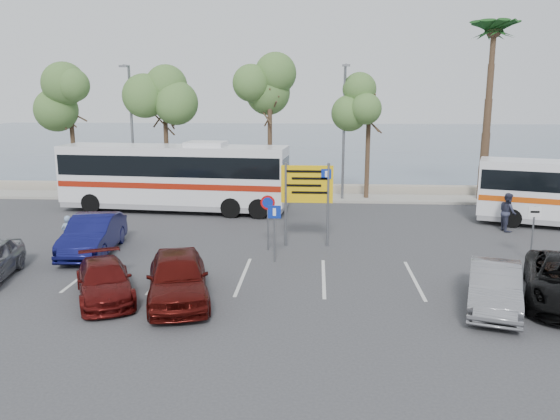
# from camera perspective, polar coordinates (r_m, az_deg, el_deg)

# --- Properties ---
(ground) EXTENTS (120.00, 120.00, 0.00)m
(ground) POSITION_cam_1_polar(r_m,az_deg,el_deg) (20.69, -0.19, -6.09)
(ground) COLOR #37373A
(ground) RESTS_ON ground
(kerb_strip) EXTENTS (44.00, 2.40, 0.15)m
(kerb_strip) POSITION_cam_1_polar(r_m,az_deg,el_deg) (34.24, 1.46, 1.29)
(kerb_strip) COLOR #9C988E
(kerb_strip) RESTS_ON ground
(seawall) EXTENTS (48.00, 0.80, 0.60)m
(seawall) POSITION_cam_1_polar(r_m,az_deg,el_deg) (36.17, 1.60, 2.23)
(seawall) COLOR #A39682
(seawall) RESTS_ON ground
(sea) EXTENTS (140.00, 140.00, 0.00)m
(sea) POSITION_cam_1_polar(r_m,az_deg,el_deg) (79.89, 2.87, 7.34)
(sea) COLOR #42556A
(sea) RESTS_ON ground
(tree_far_left) EXTENTS (3.20, 3.20, 7.60)m
(tree_far_left) POSITION_cam_1_polar(r_m,az_deg,el_deg) (36.97, -21.15, 11.05)
(tree_far_left) COLOR #382619
(tree_far_left) RESTS_ON kerb_strip
(tree_left) EXTENTS (3.20, 3.20, 7.20)m
(tree_left) POSITION_cam_1_polar(r_m,az_deg,el_deg) (34.91, -11.98, 11.04)
(tree_left) COLOR #382619
(tree_left) RESTS_ON kerb_strip
(tree_mid) EXTENTS (3.20, 3.20, 8.00)m
(tree_mid) POSITION_cam_1_polar(r_m,az_deg,el_deg) (33.74, -1.09, 12.37)
(tree_mid) COLOR #382619
(tree_mid) RESTS_ON kerb_strip
(tree_right) EXTENTS (3.20, 3.20, 7.40)m
(tree_right) POSITION_cam_1_polar(r_m,az_deg,el_deg) (33.76, 9.32, 11.39)
(tree_right) COLOR #382619
(tree_right) RESTS_ON kerb_strip
(palm_tree) EXTENTS (4.80, 4.80, 11.20)m
(palm_tree) POSITION_cam_1_polar(r_m,az_deg,el_deg) (35.28, 21.44, 16.79)
(palm_tree) COLOR #382619
(palm_tree) RESTS_ON kerb_strip
(street_lamp_left) EXTENTS (0.45, 1.15, 8.01)m
(street_lamp_left) POSITION_cam_1_polar(r_m,az_deg,el_deg) (35.09, -15.27, 8.58)
(street_lamp_left) COLOR slate
(street_lamp_left) RESTS_ON kerb_strip
(street_lamp_right) EXTENTS (0.45, 1.15, 8.01)m
(street_lamp_right) POSITION_cam_1_polar(r_m,az_deg,el_deg) (33.23, 6.70, 8.75)
(street_lamp_right) COLOR slate
(street_lamp_right) RESTS_ON kerb_strip
(direction_sign) EXTENTS (2.20, 0.12, 3.60)m
(direction_sign) POSITION_cam_1_polar(r_m,az_deg,el_deg) (23.16, 2.85, 2.05)
(direction_sign) COLOR slate
(direction_sign) RESTS_ON ground
(sign_no_stop) EXTENTS (0.60, 0.08, 2.35)m
(sign_no_stop) POSITION_cam_1_polar(r_m,az_deg,el_deg) (22.62, -1.28, -0.39)
(sign_no_stop) COLOR slate
(sign_no_stop) RESTS_ON ground
(sign_parking) EXTENTS (0.50, 0.07, 2.25)m
(sign_parking) POSITION_cam_1_polar(r_m,az_deg,el_deg) (21.06, -0.58, -1.61)
(sign_parking) COLOR slate
(sign_parking) RESTS_ON ground
(sign_taxi) EXTENTS (0.50, 0.07, 2.20)m
(sign_taxi) POSITION_cam_1_polar(r_m,az_deg,el_deg) (23.27, 24.95, -1.56)
(sign_taxi) COLOR slate
(sign_taxi) RESTS_ON ground
(lane_markings) EXTENTS (12.02, 4.20, 0.01)m
(lane_markings) POSITION_cam_1_polar(r_m,az_deg,el_deg) (19.85, -3.70, -6.89)
(lane_markings) COLOR silver
(lane_markings) RESTS_ON ground
(coach_bus_left) EXTENTS (12.75, 3.80, 3.92)m
(coach_bus_left) POSITION_cam_1_polar(r_m,az_deg,el_deg) (30.94, -10.98, 3.20)
(coach_bus_left) COLOR silver
(coach_bus_left) RESTS_ON ground
(car_blue) EXTENTS (2.15, 4.93, 1.57)m
(car_blue) POSITION_cam_1_polar(r_m,az_deg,el_deg) (23.68, -18.95, -2.44)
(car_blue) COLOR #11134F
(car_blue) RESTS_ON ground
(car_maroon) EXTENTS (3.22, 4.34, 1.17)m
(car_maroon) POSITION_cam_1_polar(r_m,az_deg,el_deg) (18.44, -17.89, -7.05)
(car_maroon) COLOR #540F0E
(car_maroon) RESTS_ON ground
(car_red) EXTENTS (2.97, 4.93, 1.57)m
(car_red) POSITION_cam_1_polar(r_m,az_deg,el_deg) (17.61, -10.65, -6.88)
(car_red) COLOR #4B0D0A
(car_red) RESTS_ON ground
(car_silver_b) EXTENTS (2.58, 4.44, 1.38)m
(car_silver_b) POSITION_cam_1_polar(r_m,az_deg,el_deg) (17.95, 21.49, -7.48)
(car_silver_b) COLOR gray
(car_silver_b) RESTS_ON ground
(pedestrian_near) EXTENTS (0.59, 0.40, 1.60)m
(pedestrian_near) POSITION_cam_1_polar(r_m,az_deg,el_deg) (23.99, -21.21, -2.40)
(pedestrian_near) COLOR #7C97B5
(pedestrian_near) RESTS_ON ground
(pedestrian_far) EXTENTS (0.78, 0.96, 1.84)m
(pedestrian_far) POSITION_cam_1_polar(r_m,az_deg,el_deg) (28.21, 22.69, -0.20)
(pedestrian_far) COLOR #2F3247
(pedestrian_far) RESTS_ON ground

